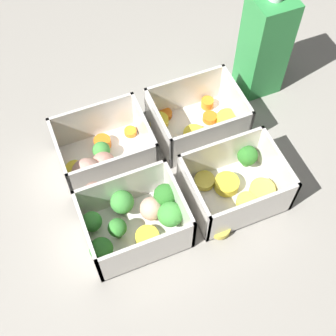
# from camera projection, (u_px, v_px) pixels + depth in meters

# --- Properties ---
(ground_plane) EXTENTS (4.00, 4.00, 0.00)m
(ground_plane) POSITION_uv_depth(u_px,v_px,m) (168.00, 177.00, 0.76)
(ground_plane) COLOR gray
(container_near_left) EXTENTS (0.15, 0.11, 0.08)m
(container_near_left) POSITION_uv_depth(u_px,v_px,m) (136.00, 219.00, 0.69)
(container_near_left) COLOR silver
(container_near_left) RESTS_ON ground_plane
(container_near_right) EXTENTS (0.15, 0.13, 0.08)m
(container_near_right) POSITION_uv_depth(u_px,v_px,m) (236.00, 185.00, 0.72)
(container_near_right) COLOR silver
(container_near_right) RESTS_ON ground_plane
(container_far_left) EXTENTS (0.15, 0.12, 0.08)m
(container_far_left) POSITION_uv_depth(u_px,v_px,m) (99.00, 157.00, 0.75)
(container_far_left) COLOR silver
(container_far_left) RESTS_ON ground_plane
(container_far_right) EXTENTS (0.15, 0.12, 0.08)m
(container_far_right) POSITION_uv_depth(u_px,v_px,m) (197.00, 120.00, 0.79)
(container_far_right) COLOR silver
(container_far_right) RESTS_ON ground_plane
(juice_carton) EXTENTS (0.07, 0.07, 0.20)m
(juice_carton) POSITION_uv_depth(u_px,v_px,m) (264.00, 45.00, 0.79)
(juice_carton) COLOR green
(juice_carton) RESTS_ON ground_plane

